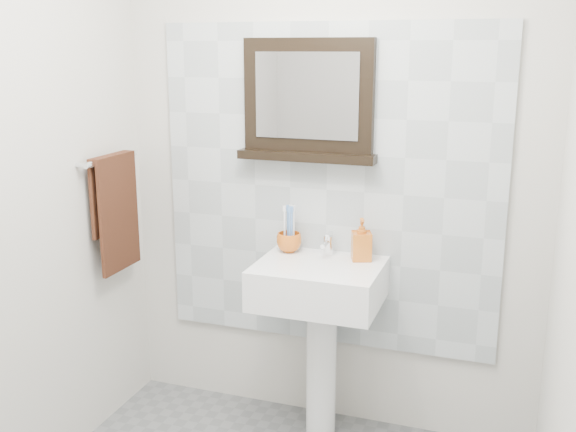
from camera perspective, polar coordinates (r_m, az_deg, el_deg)
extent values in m
cube|color=beige|center=(3.11, 3.42, 4.11)|extent=(2.00, 0.01, 2.50)
cube|color=#ABB4B9|center=(3.12, 3.33, 2.27)|extent=(1.60, 0.02, 1.50)
cylinder|color=white|center=(3.23, 2.83, -12.59)|extent=(0.14, 0.14, 0.68)
cube|color=white|center=(3.00, 2.61, -5.74)|extent=(0.55, 0.44, 0.18)
cylinder|color=silver|center=(2.96, 2.51, -4.49)|extent=(0.32, 0.32, 0.02)
cylinder|color=#4C4C4F|center=(2.96, 2.51, -4.29)|extent=(0.04, 0.04, 0.00)
cylinder|color=silver|center=(3.10, 3.43, -2.49)|extent=(0.04, 0.04, 0.09)
cylinder|color=silver|center=(3.05, 3.20, -2.36)|extent=(0.02, 0.10, 0.02)
cube|color=silver|center=(3.10, 3.52, -1.53)|extent=(0.02, 0.07, 0.01)
imported|color=#C45B17|center=(3.14, 0.08, -2.24)|extent=(0.14, 0.14, 0.09)
cylinder|color=white|center=(3.12, -0.29, -1.21)|extent=(0.01, 0.01, 0.19)
cube|color=white|center=(3.09, -0.29, 0.63)|extent=(0.01, 0.01, 0.03)
cylinder|color=#5987CB|center=(3.11, 0.32, -1.26)|extent=(0.01, 0.01, 0.19)
cube|color=#5987CB|center=(3.08, 0.32, 0.59)|extent=(0.01, 0.01, 0.03)
cylinder|color=white|center=(3.14, 0.19, -1.11)|extent=(0.01, 0.01, 0.19)
cube|color=white|center=(3.11, 0.19, 0.72)|extent=(0.01, 0.01, 0.03)
cylinder|color=#5987CB|center=(3.14, -0.02, -1.13)|extent=(0.01, 0.01, 0.19)
cube|color=#5987CB|center=(3.11, -0.02, 0.71)|extent=(0.01, 0.01, 0.03)
cylinder|color=white|center=(3.12, 0.48, -1.19)|extent=(0.01, 0.01, 0.19)
cube|color=white|center=(3.10, 0.48, 0.65)|extent=(0.01, 0.01, 0.03)
cylinder|color=#5987CB|center=(3.10, 0.13, -1.28)|extent=(0.01, 0.01, 0.19)
cube|color=#5987CB|center=(3.08, 0.13, 0.57)|extent=(0.01, 0.01, 0.03)
imported|color=#B63D15|center=(3.02, 6.25, -1.99)|extent=(0.11, 0.11, 0.19)
cube|color=black|center=(3.06, 1.75, 10.17)|extent=(0.60, 0.06, 0.50)
cube|color=#99999E|center=(3.03, 1.56, 10.13)|extent=(0.48, 0.01, 0.38)
cube|color=black|center=(3.07, 1.57, 5.08)|extent=(0.64, 0.11, 0.04)
cylinder|color=silver|center=(3.21, -14.70, 4.69)|extent=(0.03, 0.40, 0.03)
cylinder|color=silver|center=(3.08, -17.12, 4.12)|extent=(0.05, 0.02, 0.02)
cylinder|color=silver|center=(3.39, -13.35, 5.23)|extent=(0.05, 0.02, 0.02)
cube|color=black|center=(3.25, -14.11, -0.02)|extent=(0.02, 0.30, 0.52)
cube|color=black|center=(3.26, -14.80, 1.57)|extent=(0.02, 0.30, 0.34)
cube|color=black|center=(3.21, -14.71, 4.77)|extent=(0.06, 0.30, 0.03)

